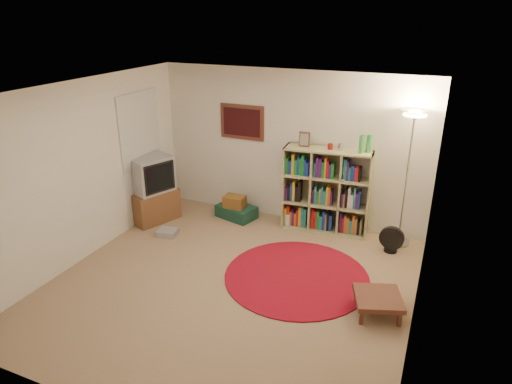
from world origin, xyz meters
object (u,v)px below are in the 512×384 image
floor_lamp (412,135)px  tv_stand (152,190)px  suitcase (236,212)px  side_table (378,299)px  floor_fan (391,239)px  bookshelf (325,191)px

floor_lamp → tv_stand: 4.19m
suitcase → side_table: side_table is taller
floor_fan → tv_stand: 3.91m
bookshelf → floor_fan: bearing=-21.8°
side_table → bookshelf: bearing=121.7°
suitcase → floor_fan: bearing=11.2°
bookshelf → floor_fan: size_ratio=3.98×
bookshelf → floor_lamp: bearing=-5.7°
tv_stand → suitcase: (1.26, 0.63, -0.43)m
floor_lamp → suitcase: bearing=-177.2°
floor_fan → suitcase: bearing=177.8°
floor_fan → tv_stand: tv_stand is taller
bookshelf → side_table: bearing=-63.0°
bookshelf → tv_stand: bearing=-168.9°
bookshelf → side_table: 2.30m
bookshelf → tv_stand: 2.86m
bookshelf → side_table: size_ratio=2.41×
bookshelf → floor_lamp: size_ratio=0.79×
tv_stand → suitcase: bearing=48.5°
side_table → floor_fan: bearing=92.3°
bookshelf → floor_lamp: 1.60m
floor_fan → suitcase: floor_fan is taller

